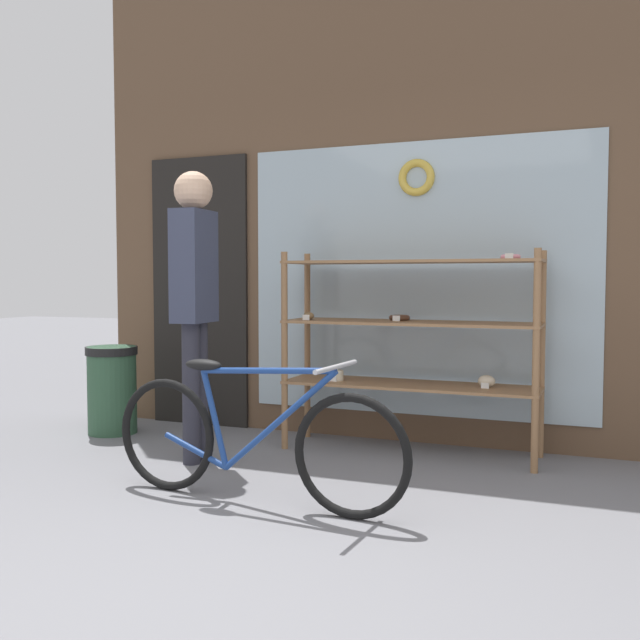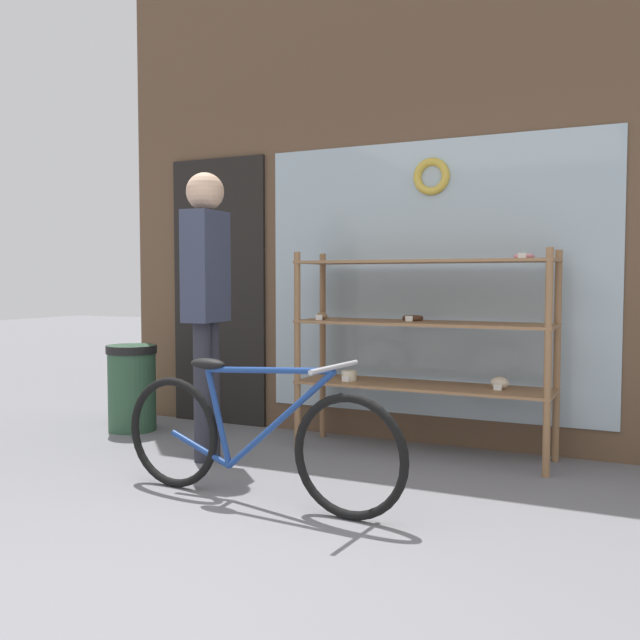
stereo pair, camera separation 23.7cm
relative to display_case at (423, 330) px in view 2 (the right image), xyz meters
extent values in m
plane|color=slate|center=(-0.24, -2.47, -0.82)|extent=(30.00, 30.00, 0.00)
cube|color=brown|center=(-0.24, 0.36, 1.03)|extent=(4.69, 0.08, 3.70)
cube|color=#A3B7C1|center=(-0.04, 0.31, 0.33)|extent=(2.45, 0.02, 1.90)
cube|color=black|center=(-1.79, 0.31, 0.23)|extent=(0.84, 0.03, 2.10)
torus|color=gold|center=(-0.04, 0.29, 1.03)|extent=(0.26, 0.06, 0.26)
cylinder|color=#8E6642|center=(-0.82, -0.20, -0.15)|extent=(0.04, 0.04, 1.33)
cylinder|color=#8E6642|center=(0.81, -0.20, -0.15)|extent=(0.04, 0.04, 1.33)
cylinder|color=#8E6642|center=(-0.82, 0.20, -0.15)|extent=(0.04, 0.04, 1.33)
cylinder|color=#8E6642|center=(0.81, 0.20, -0.15)|extent=(0.04, 0.04, 1.33)
cube|color=#8E6642|center=(0.00, 0.00, -0.36)|extent=(1.68, 0.44, 0.02)
cube|color=#8E6642|center=(0.00, 0.00, 0.05)|extent=(1.68, 0.44, 0.02)
cube|color=#8E6642|center=(0.00, 0.00, 0.45)|extent=(1.68, 0.44, 0.02)
ellipsoid|color=brown|center=(-0.69, -0.08, 0.08)|extent=(0.08, 0.06, 0.05)
cube|color=white|center=(-0.69, -0.12, 0.07)|extent=(0.05, 0.00, 0.04)
torus|color=pink|center=(0.63, 0.02, 0.47)|extent=(0.12, 0.12, 0.03)
cube|color=white|center=(0.63, -0.05, 0.47)|extent=(0.05, 0.00, 0.04)
torus|color=#4C2D1E|center=(-0.10, 0.08, 0.07)|extent=(0.14, 0.14, 0.04)
cube|color=white|center=(-0.10, 0.01, 0.07)|extent=(0.05, 0.00, 0.04)
ellipsoid|color=beige|center=(0.49, 0.03, -0.32)|extent=(0.11, 0.09, 0.08)
cube|color=white|center=(0.49, -0.03, -0.34)|extent=(0.05, 0.00, 0.04)
cylinder|color=beige|center=(-0.51, -0.04, -0.32)|extent=(0.10, 0.10, 0.07)
cube|color=white|center=(-0.51, -0.10, -0.34)|extent=(0.05, 0.00, 0.04)
torus|color=black|center=(-1.02, -1.30, -0.51)|extent=(0.61, 0.08, 0.61)
torus|color=black|center=(0.08, -1.37, -0.51)|extent=(0.61, 0.08, 0.61)
cylinder|color=navy|center=(-0.32, -1.35, -0.38)|extent=(0.65, 0.08, 0.57)
cylinder|color=navy|center=(-0.39, -1.34, -0.13)|extent=(0.77, 0.08, 0.07)
cylinder|color=navy|center=(-0.70, -1.32, -0.40)|extent=(0.17, 0.04, 0.51)
cylinder|color=navy|center=(-0.83, -1.31, -0.58)|extent=(0.40, 0.06, 0.17)
ellipsoid|color=black|center=(-0.77, -1.32, -0.12)|extent=(0.23, 0.10, 0.06)
cylinder|color=#B2B2B7|center=(-0.01, -1.37, -0.09)|extent=(0.05, 0.46, 0.02)
cylinder|color=#282833|center=(-1.19, -0.77, -0.38)|extent=(0.11, 0.11, 0.88)
cylinder|color=#282833|center=(-1.20, -0.66, -0.38)|extent=(0.11, 0.11, 0.88)
cube|color=#33384C|center=(-1.19, -0.72, 0.41)|extent=(0.20, 0.33, 0.70)
sphere|color=tan|center=(-1.19, -0.72, 0.88)|extent=(0.24, 0.24, 0.24)
cylinder|color=#2D5138|center=(-2.22, -0.23, -0.49)|extent=(0.36, 0.36, 0.65)
cylinder|color=black|center=(-2.22, -0.23, -0.20)|extent=(0.38, 0.38, 0.06)
camera|label=1|loc=(1.19, -4.55, 0.33)|focal=40.00mm
camera|label=2|loc=(1.40, -4.45, 0.33)|focal=40.00mm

